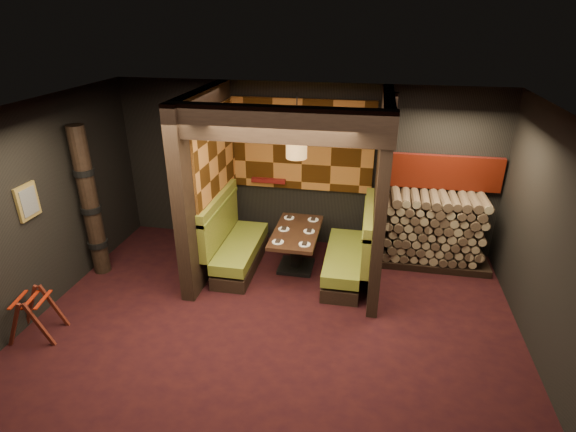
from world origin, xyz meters
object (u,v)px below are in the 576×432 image
at_px(booth_bench_left, 234,244).
at_px(dining_table, 296,243).
at_px(pendant_lamp, 297,143).
at_px(totem_column, 90,204).
at_px(booth_bench_right, 351,255).
at_px(firewood_stack, 437,231).
at_px(luggage_rack, 34,313).

distance_m(booth_bench_left, dining_table, 1.02).
xyz_separation_m(pendant_lamp, totem_column, (-3.10, -0.62, -0.95)).
relative_size(booth_bench_right, firewood_stack, 0.92).
height_order(booth_bench_left, luggage_rack, booth_bench_left).
distance_m(booth_bench_right, totem_column, 4.10).
bearing_deg(firewood_stack, dining_table, -165.47).
bearing_deg(pendant_lamp, totem_column, -168.68).
height_order(booth_bench_right, pendant_lamp, pendant_lamp).
bearing_deg(dining_table, booth_bench_right, -7.73).
bearing_deg(totem_column, pendant_lamp, 11.32).
bearing_deg(firewood_stack, booth_bench_left, -167.83).
height_order(dining_table, luggage_rack, dining_table).
bearing_deg(booth_bench_right, dining_table, 172.27).
height_order(pendant_lamp, firewood_stack, pendant_lamp).
height_order(booth_bench_left, booth_bench_right, same).
height_order(luggage_rack, firewood_stack, firewood_stack).
relative_size(luggage_rack, firewood_stack, 0.40).
bearing_deg(totem_column, booth_bench_right, 7.86).
bearing_deg(firewood_stack, totem_column, -166.81).
height_order(booth_bench_right, firewood_stack, firewood_stack).
bearing_deg(pendant_lamp, booth_bench_left, -176.02).
xyz_separation_m(booth_bench_right, luggage_rack, (-3.90, -2.17, -0.06)).
relative_size(pendant_lamp, totem_column, 0.39).
relative_size(booth_bench_left, firewood_stack, 0.92).
xyz_separation_m(booth_bench_left, dining_table, (1.01, 0.12, 0.05)).
distance_m(luggage_rack, firewood_stack, 5.99).
bearing_deg(firewood_stack, booth_bench_right, -152.65).
xyz_separation_m(dining_table, totem_column, (-3.10, -0.67, 0.73)).
relative_size(dining_table, firewood_stack, 0.76).
distance_m(pendant_lamp, firewood_stack, 2.78).
distance_m(pendant_lamp, totem_column, 3.30).
xyz_separation_m(luggage_rack, totem_column, (-0.08, 1.62, 0.85)).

